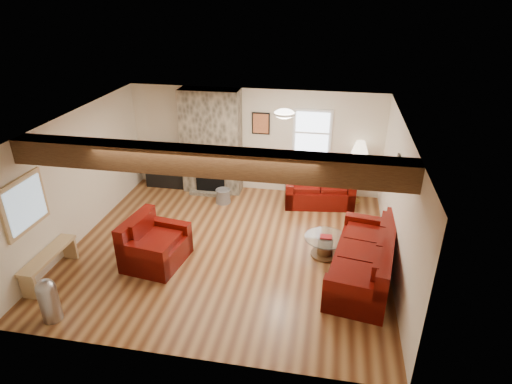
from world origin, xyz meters
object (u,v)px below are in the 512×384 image
at_px(coffee_table, 325,246).
at_px(tv_cabinet, 167,176).
at_px(television, 165,158).
at_px(sofa_three, 363,256).
at_px(armchair_red, 155,242).
at_px(floor_lamp, 360,151).
at_px(loveseat, 319,187).

relative_size(coffee_table, tv_cabinet, 0.82).
distance_m(tv_cabinet, television, 0.49).
height_order(sofa_three, armchair_red, same).
relative_size(coffee_table, floor_lamp, 0.54).
relative_size(television, floor_lamp, 0.58).
xyz_separation_m(armchair_red, tv_cabinet, (-1.02, 3.22, -0.19)).
xyz_separation_m(tv_cabinet, television, (0.00, 0.00, 0.49)).
relative_size(loveseat, television, 1.81).
height_order(coffee_table, television, television).
bearing_deg(television, tv_cabinet, 0.00).
xyz_separation_m(television, floor_lamp, (4.66, -0.05, 0.53)).
height_order(sofa_three, television, television).
bearing_deg(armchair_red, floor_lamp, -40.95).
xyz_separation_m(sofa_three, tv_cabinet, (-4.70, 3.00, -0.19)).
bearing_deg(floor_lamp, sofa_three, -89.27).
bearing_deg(television, floor_lamp, -0.65).
bearing_deg(coffee_table, loveseat, 96.22).
relative_size(tv_cabinet, floor_lamp, 0.66).
bearing_deg(sofa_three, loveseat, -152.72).
bearing_deg(tv_cabinet, loveseat, -4.49).
bearing_deg(television, armchair_red, -72.35).
xyz_separation_m(sofa_three, floor_lamp, (-0.04, 2.95, 0.83)).
relative_size(armchair_red, coffee_table, 1.35).
bearing_deg(loveseat, armchair_red, -141.22).
bearing_deg(floor_lamp, armchair_red, -138.96).
bearing_deg(armchair_red, tv_cabinet, 25.66).
distance_m(loveseat, coffee_table, 2.16).
xyz_separation_m(loveseat, television, (-3.82, 0.30, 0.32)).
distance_m(armchair_red, floor_lamp, 4.89).
distance_m(armchair_red, tv_cabinet, 3.38).
distance_m(loveseat, armchair_red, 4.04).
height_order(tv_cabinet, floor_lamp, floor_lamp).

